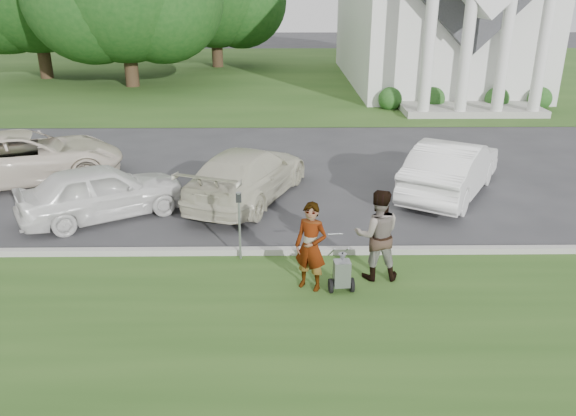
{
  "coord_description": "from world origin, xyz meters",
  "views": [
    {
      "loc": [
        0.44,
        -10.32,
        5.43
      ],
      "look_at": [
        0.56,
        0.0,
        1.3
      ],
      "focal_mm": 35.0,
      "sensor_mm": 36.0,
      "label": 1
    }
  ],
  "objects_px": {
    "person_right": "(377,235)",
    "parking_meter_near": "(239,218)",
    "car_d": "(451,168)",
    "striping_cart": "(342,274)",
    "car_b": "(102,191)",
    "car_a": "(27,157)",
    "person_left": "(311,247)",
    "car_c": "(247,174)"
  },
  "relations": [
    {
      "from": "parking_meter_near",
      "to": "car_a",
      "type": "bearing_deg",
      "value": 141.86
    },
    {
      "from": "parking_meter_near",
      "to": "car_b",
      "type": "xyz_separation_m",
      "value": [
        -3.55,
        2.36,
        -0.27
      ]
    },
    {
      "from": "car_a",
      "to": "person_left",
      "type": "bearing_deg",
      "value": -150.95
    },
    {
      "from": "striping_cart",
      "to": "person_right",
      "type": "height_order",
      "value": "person_right"
    },
    {
      "from": "car_a",
      "to": "car_b",
      "type": "distance_m",
      "value": 4.09
    },
    {
      "from": "person_right",
      "to": "car_c",
      "type": "relative_size",
      "value": 0.38
    },
    {
      "from": "car_c",
      "to": "car_a",
      "type": "bearing_deg",
      "value": 7.83
    },
    {
      "from": "striping_cart",
      "to": "parking_meter_near",
      "type": "xyz_separation_m",
      "value": [
        -2.0,
        1.38,
        0.58
      ]
    },
    {
      "from": "striping_cart",
      "to": "car_a",
      "type": "relative_size",
      "value": 0.18
    },
    {
      "from": "person_right",
      "to": "car_d",
      "type": "height_order",
      "value": "person_right"
    },
    {
      "from": "parking_meter_near",
      "to": "car_d",
      "type": "relative_size",
      "value": 0.33
    },
    {
      "from": "car_a",
      "to": "car_b",
      "type": "height_order",
      "value": "car_a"
    },
    {
      "from": "car_b",
      "to": "car_a",
      "type": "bearing_deg",
      "value": 16.69
    },
    {
      "from": "car_c",
      "to": "person_left",
      "type": "bearing_deg",
      "value": 127.92
    },
    {
      "from": "striping_cart",
      "to": "parking_meter_near",
      "type": "height_order",
      "value": "parking_meter_near"
    },
    {
      "from": "striping_cart",
      "to": "car_b",
      "type": "bearing_deg",
      "value": 141.07
    },
    {
      "from": "car_b",
      "to": "person_left",
      "type": "bearing_deg",
      "value": -156.35
    },
    {
      "from": "person_left",
      "to": "parking_meter_near",
      "type": "bearing_deg",
      "value": 166.3
    },
    {
      "from": "car_a",
      "to": "car_d",
      "type": "distance_m",
      "value": 12.13
    },
    {
      "from": "striping_cart",
      "to": "car_d",
      "type": "xyz_separation_m",
      "value": [
        3.52,
        5.28,
        0.39
      ]
    },
    {
      "from": "car_a",
      "to": "parking_meter_near",
      "type": "bearing_deg",
      "value": -150.39
    },
    {
      "from": "person_right",
      "to": "person_left",
      "type": "bearing_deg",
      "value": 17.58
    },
    {
      "from": "person_left",
      "to": "parking_meter_near",
      "type": "height_order",
      "value": "person_left"
    },
    {
      "from": "car_d",
      "to": "car_b",
      "type": "bearing_deg",
      "value": 40.56
    },
    {
      "from": "person_right",
      "to": "car_c",
      "type": "bearing_deg",
      "value": -57.68
    },
    {
      "from": "person_right",
      "to": "parking_meter_near",
      "type": "bearing_deg",
      "value": -16.69
    },
    {
      "from": "person_left",
      "to": "car_c",
      "type": "height_order",
      "value": "person_left"
    },
    {
      "from": "person_right",
      "to": "car_a",
      "type": "bearing_deg",
      "value": -32.37
    },
    {
      "from": "parking_meter_near",
      "to": "car_d",
      "type": "distance_m",
      "value": 6.76
    },
    {
      "from": "parking_meter_near",
      "to": "car_d",
      "type": "bearing_deg",
      "value": 35.25
    },
    {
      "from": "parking_meter_near",
      "to": "striping_cart",
      "type": "bearing_deg",
      "value": -34.61
    },
    {
      "from": "person_right",
      "to": "car_a",
      "type": "distance_m",
      "value": 11.03
    },
    {
      "from": "person_left",
      "to": "car_d",
      "type": "relative_size",
      "value": 0.37
    },
    {
      "from": "person_right",
      "to": "parking_meter_near",
      "type": "relative_size",
      "value": 1.22
    },
    {
      "from": "car_b",
      "to": "car_d",
      "type": "bearing_deg",
      "value": -110.8
    },
    {
      "from": "car_a",
      "to": "car_c",
      "type": "xyz_separation_m",
      "value": [
        6.51,
        -1.55,
        -0.04
      ]
    },
    {
      "from": "person_left",
      "to": "person_right",
      "type": "xyz_separation_m",
      "value": [
        1.3,
        0.4,
        0.06
      ]
    },
    {
      "from": "person_right",
      "to": "car_c",
      "type": "height_order",
      "value": "person_right"
    },
    {
      "from": "parking_meter_near",
      "to": "car_a",
      "type": "height_order",
      "value": "parking_meter_near"
    },
    {
      "from": "parking_meter_near",
      "to": "person_left",
      "type": "bearing_deg",
      "value": -41.17
    },
    {
      "from": "car_b",
      "to": "car_d",
      "type": "height_order",
      "value": "car_d"
    },
    {
      "from": "person_right",
      "to": "car_c",
      "type": "distance_m",
      "value": 5.22
    }
  ]
}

